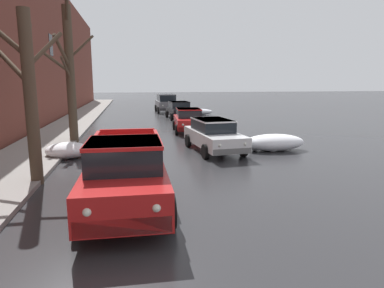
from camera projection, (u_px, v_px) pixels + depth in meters
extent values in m
cube|color=gray|center=(47.00, 142.00, 17.05)|extent=(2.87, 80.00, 0.14)
cube|color=black|center=(24.00, 42.00, 19.33)|extent=(0.08, 1.10, 1.60)
cube|color=black|center=(51.00, 45.00, 25.86)|extent=(0.08, 1.10, 1.60)
ellipsoid|color=white|center=(67.00, 150.00, 13.78)|extent=(1.71, 1.39, 0.64)
ellipsoid|color=white|center=(66.00, 152.00, 13.55)|extent=(0.71, 0.59, 0.59)
ellipsoid|color=white|center=(197.00, 112.00, 31.51)|extent=(2.99, 1.19, 0.58)
ellipsoid|color=white|center=(195.00, 112.00, 31.30)|extent=(0.69, 0.57, 0.57)
ellipsoid|color=white|center=(274.00, 142.00, 15.27)|extent=(2.81, 1.38, 0.74)
ellipsoid|color=white|center=(273.00, 145.00, 15.00)|extent=(0.73, 0.61, 0.61)
ellipsoid|color=white|center=(255.00, 146.00, 15.26)|extent=(0.48, 0.40, 0.40)
cylinder|color=#4C3D2D|center=(31.00, 100.00, 9.88)|extent=(0.36, 0.36, 5.08)
cylinder|color=#4C3D2D|center=(13.00, 67.00, 10.26)|extent=(1.34, 1.51, 1.12)
cylinder|color=#4C3D2D|center=(8.00, 40.00, 9.83)|extent=(1.30, 0.92, 1.05)
cylinder|color=#4C3D2D|center=(45.00, 49.00, 10.06)|extent=(0.98, 0.91, 1.13)
cylinder|color=#4C3D2D|center=(29.00, 48.00, 10.36)|extent=(0.42, 1.74, 1.70)
cylinder|color=#4C3D2D|center=(70.00, 76.00, 16.69)|extent=(0.43, 0.43, 6.64)
cylinder|color=#4C3D2D|center=(62.00, 52.00, 15.89)|extent=(0.61, 1.35, 1.52)
cylinder|color=#4C3D2D|center=(67.00, 2.00, 15.41)|extent=(0.49, 1.64, 1.75)
cylinder|color=#4C3D2D|center=(66.00, 68.00, 15.81)|extent=(0.19, 1.73, 1.01)
cylinder|color=#4C3D2D|center=(81.00, 47.00, 16.58)|extent=(1.25, 0.20, 1.19)
cylinder|color=#4C3D2D|center=(57.00, 62.00, 15.99)|extent=(1.15, 1.19, 1.00)
cube|color=red|center=(126.00, 175.00, 8.52)|extent=(1.90, 5.40, 0.76)
cube|color=black|center=(124.00, 154.00, 7.67)|extent=(1.63, 1.74, 0.64)
cube|color=red|center=(124.00, 142.00, 7.62)|extent=(1.67, 1.80, 0.08)
cube|color=red|center=(157.00, 143.00, 9.60)|extent=(0.14, 2.58, 0.44)
cube|color=red|center=(94.00, 145.00, 9.32)|extent=(0.14, 2.58, 0.44)
cube|color=red|center=(127.00, 136.00, 10.97)|extent=(1.73, 0.13, 0.44)
cube|color=#B7B7BC|center=(123.00, 226.00, 6.01)|extent=(1.74, 0.15, 0.32)
sphere|color=white|center=(157.00, 208.00, 6.01)|extent=(0.16, 0.16, 0.16)
sphere|color=white|center=(87.00, 212.00, 5.82)|extent=(0.16, 0.16, 0.16)
cylinder|color=black|center=(170.00, 211.00, 7.18)|extent=(0.23, 0.72, 0.72)
cylinder|color=black|center=(78.00, 217.00, 6.88)|extent=(0.23, 0.72, 0.72)
cylinder|color=black|center=(159.00, 172.00, 10.31)|extent=(0.23, 0.72, 0.72)
cylinder|color=black|center=(96.00, 175.00, 10.00)|extent=(0.23, 0.72, 0.72)
cube|color=silver|center=(214.00, 138.00, 15.03)|extent=(2.01, 4.43, 0.60)
cube|color=black|center=(212.00, 125.00, 15.13)|extent=(1.59, 2.35, 0.52)
cube|color=silver|center=(213.00, 120.00, 15.09)|extent=(1.63, 2.40, 0.06)
cube|color=slate|center=(232.00, 151.00, 13.08)|extent=(1.58, 0.27, 0.22)
cube|color=slate|center=(200.00, 135.00, 17.05)|extent=(1.58, 0.27, 0.22)
cylinder|color=black|center=(243.00, 149.00, 14.04)|extent=(0.24, 0.61, 0.60)
cylinder|color=black|center=(205.00, 152.00, 13.60)|extent=(0.24, 0.61, 0.60)
cylinder|color=black|center=(221.00, 139.00, 16.56)|extent=(0.24, 0.61, 0.60)
cylinder|color=black|center=(188.00, 141.00, 16.12)|extent=(0.24, 0.61, 0.60)
sphere|color=silver|center=(245.00, 144.00, 13.14)|extent=(0.14, 0.14, 0.14)
sphere|color=silver|center=(220.00, 145.00, 12.86)|extent=(0.14, 0.14, 0.14)
cube|color=red|center=(189.00, 122.00, 20.96)|extent=(1.88, 3.95, 0.60)
cube|color=black|center=(188.00, 113.00, 21.04)|extent=(1.53, 2.09, 0.52)
cube|color=red|center=(188.00, 109.00, 21.00)|extent=(1.57, 2.13, 0.06)
cube|color=#520B0B|center=(192.00, 129.00, 19.16)|extent=(1.60, 0.23, 0.22)
cube|color=#520B0B|center=(186.00, 121.00, 22.82)|extent=(1.60, 0.23, 0.22)
cylinder|color=black|center=(205.00, 129.00, 19.94)|extent=(0.22, 0.61, 0.60)
cylinder|color=black|center=(177.00, 130.00, 19.75)|extent=(0.22, 0.61, 0.60)
cylinder|color=black|center=(200.00, 124.00, 22.27)|extent=(0.22, 0.61, 0.60)
cylinder|color=black|center=(174.00, 125.00, 22.08)|extent=(0.22, 0.61, 0.60)
sphere|color=silver|center=(202.00, 124.00, 19.14)|extent=(0.14, 0.14, 0.14)
sphere|color=silver|center=(183.00, 125.00, 19.02)|extent=(0.14, 0.14, 0.14)
cube|color=black|center=(179.00, 111.00, 28.37)|extent=(1.90, 4.15, 0.60)
cube|color=black|center=(179.00, 105.00, 28.46)|extent=(1.57, 2.19, 0.52)
cube|color=black|center=(179.00, 102.00, 28.42)|extent=(1.60, 2.23, 0.06)
cube|color=black|center=(184.00, 116.00, 26.50)|extent=(1.67, 0.20, 0.22)
cube|color=black|center=(175.00, 112.00, 30.30)|extent=(1.67, 0.20, 0.22)
cylinder|color=black|center=(193.00, 116.00, 27.41)|extent=(0.21, 0.61, 0.60)
cylinder|color=black|center=(172.00, 117.00, 27.02)|extent=(0.21, 0.61, 0.60)
cylinder|color=black|center=(186.00, 113.00, 29.83)|extent=(0.21, 0.61, 0.60)
cylinder|color=black|center=(167.00, 114.00, 29.44)|extent=(0.21, 0.61, 0.60)
sphere|color=silver|center=(191.00, 112.00, 26.55)|extent=(0.14, 0.14, 0.14)
sphere|color=silver|center=(177.00, 113.00, 26.30)|extent=(0.14, 0.14, 0.14)
cube|color=slate|center=(166.00, 105.00, 34.25)|extent=(1.92, 4.39, 0.80)
cube|color=black|center=(166.00, 97.00, 34.15)|extent=(1.64, 3.08, 0.68)
cube|color=slate|center=(166.00, 94.00, 34.10)|extent=(1.67, 3.14, 0.06)
cube|color=#303032|center=(169.00, 109.00, 32.24)|extent=(1.81, 0.15, 0.22)
cube|color=#303032|center=(164.00, 106.00, 36.35)|extent=(1.81, 0.15, 0.22)
cylinder|color=black|center=(178.00, 110.00, 33.20)|extent=(0.19, 0.68, 0.68)
cylinder|color=black|center=(158.00, 110.00, 32.83)|extent=(0.19, 0.68, 0.68)
cylinder|color=black|center=(174.00, 108.00, 35.80)|extent=(0.19, 0.68, 0.68)
cylinder|color=black|center=(156.00, 108.00, 35.44)|extent=(0.19, 0.68, 0.68)
sphere|color=silver|center=(175.00, 105.00, 32.26)|extent=(0.14, 0.14, 0.14)
sphere|color=silver|center=(163.00, 106.00, 32.03)|extent=(0.14, 0.14, 0.14)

